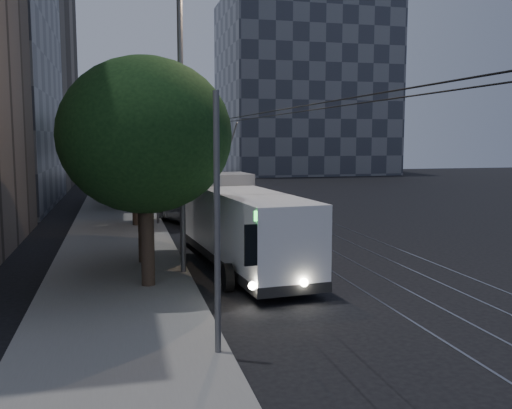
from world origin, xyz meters
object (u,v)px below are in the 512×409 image
(car_white_d, at_px, (152,181))
(streetlamp_near, at_px, (193,90))
(car_white_b, at_px, (164,195))
(pickup_silver, at_px, (197,209))
(car_white_c, at_px, (156,187))
(trolleybus, at_px, (238,225))
(streetlamp_far, at_px, (154,125))
(car_white_a, at_px, (180,199))

(car_white_d, xyz_separation_m, streetlamp_near, (-0.47, -36.24, 5.91))
(car_white_b, relative_size, car_white_d, 1.23)
(pickup_silver, bearing_deg, car_white_c, 74.10)
(trolleybus, xyz_separation_m, pickup_silver, (-0.10, 11.32, -0.73))
(streetlamp_near, distance_m, streetlamp_far, 22.76)
(streetlamp_far, bearing_deg, trolleybus, -84.98)
(trolleybus, bearing_deg, streetlamp_far, 89.60)
(trolleybus, xyz_separation_m, car_white_d, (-1.40, 35.00, -0.85))
(car_white_c, xyz_separation_m, car_white_d, (0.00, 7.18, -0.05))
(car_white_b, bearing_deg, streetlamp_near, -83.93)
(car_white_d, relative_size, streetlamp_near, 0.39)
(car_white_d, bearing_deg, car_white_b, -75.99)
(car_white_b, distance_m, car_white_c, 7.53)
(pickup_silver, relative_size, streetlamp_far, 0.63)
(car_white_a, distance_m, streetlamp_near, 20.04)
(trolleybus, distance_m, car_white_a, 17.88)
(trolleybus, height_order, car_white_c, trolleybus)
(car_white_a, xyz_separation_m, car_white_b, (-0.95, 2.44, 0.04))
(trolleybus, height_order, pickup_silver, trolleybus)
(car_white_a, height_order, car_white_c, car_white_c)
(car_white_c, relative_size, streetlamp_near, 0.43)
(streetlamp_near, bearing_deg, car_white_a, 85.59)
(car_white_a, distance_m, streetlamp_far, 6.52)
(car_white_b, relative_size, streetlamp_near, 0.48)
(trolleybus, distance_m, streetlamp_near, 5.53)
(car_white_a, height_order, streetlamp_near, streetlamp_near)
(car_white_b, bearing_deg, pickup_silver, -74.63)
(car_white_b, relative_size, car_white_c, 1.12)
(car_white_a, height_order, car_white_d, car_white_d)
(pickup_silver, height_order, streetlamp_far, streetlamp_far)
(streetlamp_near, bearing_deg, trolleybus, 33.43)
(car_white_a, distance_m, car_white_d, 17.18)
(car_white_a, relative_size, car_white_b, 0.81)
(car_white_c, xyz_separation_m, streetlamp_near, (-0.47, -29.06, 5.86))
(car_white_a, xyz_separation_m, streetlamp_near, (-1.47, -19.09, 5.91))
(streetlamp_near, bearing_deg, streetlamp_far, 90.04)
(car_white_c, height_order, car_white_d, car_white_c)
(trolleybus, bearing_deg, car_white_c, 87.46)
(trolleybus, xyz_separation_m, car_white_a, (-0.40, 17.86, -0.85))
(streetlamp_far, bearing_deg, car_white_c, 85.57)
(pickup_silver, height_order, car_white_b, pickup_silver)
(pickup_silver, distance_m, streetlamp_far, 11.52)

